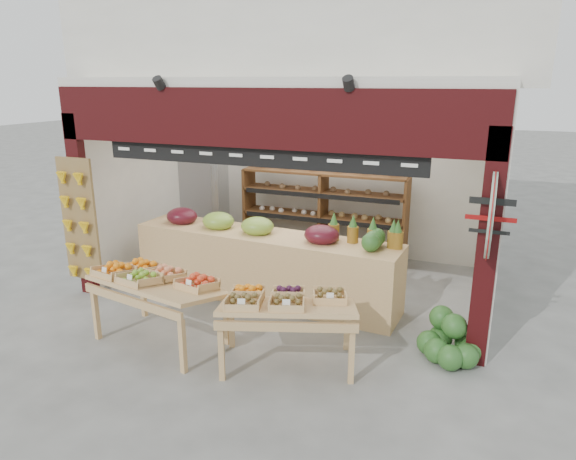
# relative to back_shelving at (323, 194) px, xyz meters

# --- Properties ---
(ground) EXTENTS (60.00, 60.00, 0.00)m
(ground) POSITION_rel_back_shelving_xyz_m (-0.02, -1.74, -1.17)
(ground) COLOR slate
(ground) RESTS_ON ground
(shop_structure) EXTENTS (6.36, 5.12, 5.40)m
(shop_structure) POSITION_rel_back_shelving_xyz_m (-0.02, -0.13, 2.75)
(shop_structure) COLOR white
(shop_structure) RESTS_ON ground
(banana_board) EXTENTS (0.60, 0.15, 1.80)m
(banana_board) POSITION_rel_back_shelving_xyz_m (-2.75, -2.91, -0.05)
(banana_board) COLOR olive
(banana_board) RESTS_ON ground
(gift_sign) EXTENTS (0.04, 0.93, 0.92)m
(gift_sign) POSITION_rel_back_shelving_xyz_m (2.73, -2.89, 0.58)
(gift_sign) COLOR #B2E0C5
(gift_sign) RESTS_ON ground
(back_shelving) EXTENTS (2.95, 0.48, 1.82)m
(back_shelving) POSITION_rel_back_shelving_xyz_m (0.00, 0.00, 0.00)
(back_shelving) COLOR brown
(back_shelving) RESTS_ON ground
(refrigerator) EXTENTS (0.88, 0.88, 1.92)m
(refrigerator) POSITION_rel_back_shelving_xyz_m (-2.42, 0.09, -0.21)
(refrigerator) COLOR #AAADB1
(refrigerator) RESTS_ON ground
(cardboard_stack) EXTENTS (1.05, 0.75, 0.63)m
(cardboard_stack) POSITION_rel_back_shelving_xyz_m (-1.86, -1.45, -0.94)
(cardboard_stack) COLOR beige
(cardboard_stack) RESTS_ON ground
(mid_counter) EXTENTS (3.98, 1.01, 1.22)m
(mid_counter) POSITION_rel_back_shelving_xyz_m (-0.23, -2.04, -0.63)
(mid_counter) COLOR tan
(mid_counter) RESTS_ON ground
(display_table_left) EXTENTS (1.69, 1.14, 1.00)m
(display_table_left) POSITION_rel_back_shelving_xyz_m (-0.95, -3.65, -0.39)
(display_table_left) COLOR tan
(display_table_left) RESTS_ON ground
(display_table_right) EXTENTS (1.68, 1.27, 0.96)m
(display_table_right) POSITION_rel_back_shelving_xyz_m (0.70, -3.60, -0.43)
(display_table_right) COLOR tan
(display_table_right) RESTS_ON ground
(watermelon_pile) EXTENTS (0.76, 0.72, 0.55)m
(watermelon_pile) POSITION_rel_back_shelving_xyz_m (2.46, -2.81, -0.96)
(watermelon_pile) COLOR #184A19
(watermelon_pile) RESTS_ON ground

